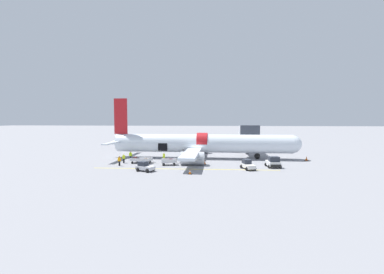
% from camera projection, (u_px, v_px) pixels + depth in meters
% --- Properties ---
extents(ground_plane, '(500.00, 500.00, 0.00)m').
position_uv_depth(ground_plane, '(198.00, 160.00, 45.85)').
color(ground_plane, gray).
extents(apron_marking_line, '(27.50, 1.19, 0.01)m').
position_uv_depth(apron_marking_line, '(185.00, 169.00, 37.67)').
color(apron_marking_line, yellow).
rests_on(apron_marking_line, ground_plane).
extents(jet_bridge_stub, '(3.62, 9.61, 6.17)m').
position_uv_depth(jet_bridge_stub, '(248.00, 133.00, 52.51)').
color(jet_bridge_stub, '#4C4C51').
rests_on(jet_bridge_stub, ground_plane).
extents(airplane, '(36.27, 28.09, 11.30)m').
position_uv_depth(airplane, '(200.00, 144.00, 48.08)').
color(airplane, silver).
rests_on(airplane, ground_plane).
extents(baggage_tug_lead, '(2.31, 2.80, 1.71)m').
position_uv_depth(baggage_tug_lead, '(273.00, 163.00, 38.95)').
color(baggage_tug_lead, white).
rests_on(baggage_tug_lead, ground_plane).
extents(baggage_tug_mid, '(2.87, 2.40, 1.35)m').
position_uv_depth(baggage_tug_mid, '(145.00, 167.00, 36.15)').
color(baggage_tug_mid, silver).
rests_on(baggage_tug_mid, ground_plane).
extents(baggage_tug_rear, '(2.25, 3.18, 1.40)m').
position_uv_depth(baggage_tug_rear, '(248.00, 165.00, 37.58)').
color(baggage_tug_rear, silver).
rests_on(baggage_tug_rear, ground_plane).
extents(baggage_cart_loading, '(4.35, 2.49, 0.98)m').
position_uv_depth(baggage_cart_loading, '(141.00, 160.00, 42.74)').
color(baggage_cart_loading, silver).
rests_on(baggage_cart_loading, ground_plane).
extents(baggage_cart_queued, '(3.39, 2.12, 1.02)m').
position_uv_depth(baggage_cart_queued, '(169.00, 162.00, 41.00)').
color(baggage_cart_queued, silver).
rests_on(baggage_cart_queued, ground_plane).
extents(ground_crew_loader_a, '(0.56, 0.39, 1.61)m').
position_uv_depth(ground_crew_loader_a, '(131.00, 155.00, 45.84)').
color(ground_crew_loader_a, '#1E2338').
rests_on(ground_crew_loader_a, ground_plane).
extents(ground_crew_loader_b, '(0.49, 0.49, 1.54)m').
position_uv_depth(ground_crew_loader_b, '(124.00, 158.00, 42.86)').
color(ground_crew_loader_b, black).
rests_on(ground_crew_loader_b, ground_plane).
extents(ground_crew_driver, '(0.53, 0.36, 1.55)m').
position_uv_depth(ground_crew_driver, '(119.00, 161.00, 40.28)').
color(ground_crew_driver, black).
rests_on(ground_crew_driver, ground_plane).
extents(ground_crew_supervisor, '(0.46, 0.60, 1.72)m').
position_uv_depth(ground_crew_supervisor, '(164.00, 157.00, 43.13)').
color(ground_crew_supervisor, '#1E2338').
rests_on(ground_crew_supervisor, ground_plane).
extents(safety_cone_nose, '(0.64, 0.64, 0.75)m').
position_uv_depth(safety_cone_nose, '(306.00, 159.00, 45.44)').
color(safety_cone_nose, black).
rests_on(safety_cone_nose, ground_plane).
extents(safety_cone_engine_left, '(0.56, 0.56, 0.67)m').
position_uv_depth(safety_cone_engine_left, '(190.00, 172.00, 34.14)').
color(safety_cone_engine_left, black).
rests_on(safety_cone_engine_left, ground_plane).
extents(safety_cone_wingtip, '(0.57, 0.57, 0.77)m').
position_uv_depth(safety_cone_wingtip, '(204.00, 162.00, 41.83)').
color(safety_cone_wingtip, black).
rests_on(safety_cone_wingtip, ground_plane).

